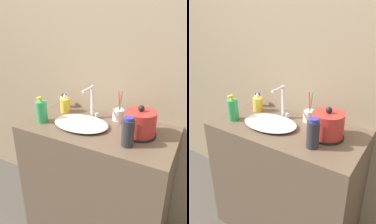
# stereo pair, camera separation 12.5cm
# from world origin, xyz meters

# --- Properties ---
(wall_back) EXTENTS (6.00, 0.04, 2.60)m
(wall_back) POSITION_xyz_m (0.00, 0.55, 1.30)
(wall_back) COLOR gray
(wall_back) RESTS_ON ground_plane
(vanity_counter) EXTENTS (1.01, 0.53, 0.88)m
(vanity_counter) POSITION_xyz_m (0.00, 0.26, 0.44)
(vanity_counter) COLOR brown
(vanity_counter) RESTS_ON ground_plane
(sink_basin) EXTENTS (0.38, 0.26, 0.04)m
(sink_basin) POSITION_xyz_m (-0.11, 0.23, 0.90)
(sink_basin) COLOR white
(sink_basin) RESTS_ON vanity_counter
(faucet) EXTENTS (0.06, 0.14, 0.24)m
(faucet) POSITION_xyz_m (-0.10, 0.37, 1.01)
(faucet) COLOR silver
(faucet) RESTS_ON vanity_counter
(electric_kettle) EXTENTS (0.20, 0.20, 0.19)m
(electric_kettle) POSITION_xyz_m (0.27, 0.29, 0.95)
(electric_kettle) COLOR black
(electric_kettle) RESTS_ON vanity_counter
(toothbrush_cup) EXTENTS (0.08, 0.08, 0.22)m
(toothbrush_cup) POSITION_xyz_m (0.08, 0.43, 0.93)
(toothbrush_cup) COLOR silver
(toothbrush_cup) RESTS_ON vanity_counter
(lotion_bottle) EXTENTS (0.07, 0.07, 0.18)m
(lotion_bottle) POSITION_xyz_m (-0.38, 0.16, 0.96)
(lotion_bottle) COLOR #2D9956
(lotion_bottle) RESTS_ON vanity_counter
(shampoo_bottle) EXTENTS (0.07, 0.07, 0.15)m
(shampoo_bottle) POSITION_xyz_m (-0.34, 0.39, 0.94)
(shampoo_bottle) COLOR gold
(shampoo_bottle) RESTS_ON vanity_counter
(mouthwash_bottle) EXTENTS (0.07, 0.07, 0.17)m
(mouthwash_bottle) POSITION_xyz_m (0.25, 0.13, 0.96)
(mouthwash_bottle) COLOR #28282D
(mouthwash_bottle) RESTS_ON vanity_counter
(hand_cream_bottle) EXTENTS (0.06, 0.06, 0.11)m
(hand_cream_bottle) POSITION_xyz_m (-0.41, 0.46, 0.93)
(hand_cream_bottle) COLOR white
(hand_cream_bottle) RESTS_ON vanity_counter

